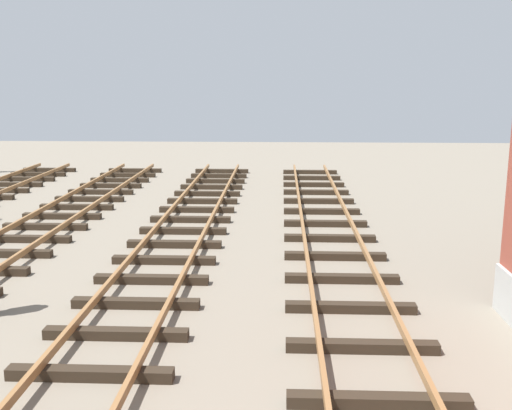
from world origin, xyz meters
The scene contains 0 objects.
Camera 1 is at (-0.20, -2.40, 4.39)m, focal length 42.24 mm.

